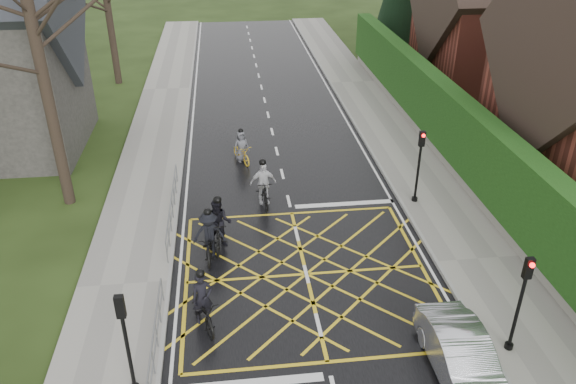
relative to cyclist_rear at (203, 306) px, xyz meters
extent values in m
plane|color=black|center=(3.38, 2.00, -0.62)|extent=(120.00, 120.00, 0.00)
cube|color=black|center=(3.38, 2.00, -0.61)|extent=(9.00, 80.00, 0.01)
cube|color=gray|center=(9.38, 2.00, -0.54)|extent=(3.00, 80.00, 0.15)
cube|color=gray|center=(-2.62, 2.00, -0.54)|extent=(3.00, 80.00, 0.15)
cube|color=slate|center=(11.13, 8.00, -0.27)|extent=(0.50, 38.00, 0.70)
cube|color=#15330E|center=(11.13, 8.00, 1.48)|extent=(0.90, 38.00, 2.80)
cube|color=brown|center=(18.13, 20.00, 2.38)|extent=(9.00, 8.00, 6.00)
cylinder|color=black|center=(14.13, 28.00, -0.02)|extent=(0.50, 0.50, 1.20)
cylinder|color=black|center=(-5.62, 8.00, 4.88)|extent=(0.44, 0.44, 11.00)
cylinder|color=black|center=(-6.62, 16.00, 5.38)|extent=(0.44, 0.44, 12.00)
cylinder|color=black|center=(-5.92, 24.00, 4.38)|extent=(0.44, 0.44, 10.00)
cylinder|color=slate|center=(-1.27, -1.50, 0.38)|extent=(0.05, 5.00, 0.05)
cylinder|color=slate|center=(-1.27, -1.50, -0.07)|extent=(0.04, 5.00, 0.04)
cylinder|color=slate|center=(-1.27, 1.00, -0.12)|extent=(0.04, 0.04, 1.00)
cylinder|color=slate|center=(-1.27, 6.00, 0.38)|extent=(0.05, 6.00, 0.05)
cylinder|color=slate|center=(-1.27, 6.00, -0.07)|extent=(0.04, 6.00, 0.04)
cylinder|color=slate|center=(-1.27, 3.00, -0.12)|extent=(0.04, 0.04, 1.00)
cylinder|color=slate|center=(-1.27, 9.00, -0.12)|extent=(0.04, 0.04, 1.00)
cylinder|color=black|center=(8.48, 6.20, 0.88)|extent=(0.10, 0.10, 3.00)
cylinder|color=black|center=(8.48, 6.20, -0.47)|extent=(0.24, 0.24, 0.30)
cube|color=black|center=(8.48, 6.20, 2.28)|extent=(0.22, 0.16, 0.62)
sphere|color=#FF0C0C|center=(8.48, 6.08, 2.46)|extent=(0.14, 0.14, 0.14)
cylinder|color=black|center=(8.48, -2.20, 0.88)|extent=(0.10, 0.10, 3.00)
cylinder|color=black|center=(8.48, -2.20, -0.47)|extent=(0.24, 0.24, 0.30)
cube|color=black|center=(8.48, -2.20, 2.28)|extent=(0.22, 0.16, 0.62)
sphere|color=#FF0C0C|center=(8.48, -2.32, 2.46)|extent=(0.14, 0.14, 0.14)
cylinder|color=black|center=(-1.72, -2.50, 0.88)|extent=(0.10, 0.10, 3.00)
cube|color=black|center=(-1.72, -2.50, 2.28)|extent=(0.22, 0.16, 0.62)
sphere|color=#FF0C0C|center=(-1.72, -2.38, 2.46)|extent=(0.14, 0.14, 0.14)
imported|color=black|center=(0.00, -0.03, -0.10)|extent=(1.27, 2.08, 1.03)
imported|color=black|center=(0.00, 0.07, 0.26)|extent=(0.74, 0.60, 1.75)
sphere|color=black|center=(0.00, 0.07, 1.15)|extent=(0.27, 0.27, 0.27)
imported|color=black|center=(0.53, 3.98, -0.01)|extent=(0.79, 2.09, 1.23)
imported|color=black|center=(0.53, 4.08, 0.32)|extent=(0.98, 0.80, 1.88)
sphere|color=black|center=(0.53, 4.08, 1.28)|extent=(0.29, 0.29, 0.29)
imported|color=black|center=(0.18, 3.41, -0.11)|extent=(0.71, 1.97, 1.03)
imported|color=black|center=(0.18, 3.51, 0.25)|extent=(1.14, 0.66, 1.75)
sphere|color=black|center=(0.18, 3.51, 1.15)|extent=(0.27, 0.27, 0.27)
imported|color=black|center=(2.33, 6.89, -0.02)|extent=(0.75, 2.04, 1.20)
imported|color=silver|center=(2.33, 6.99, 0.30)|extent=(1.11, 0.55, 1.83)
sphere|color=black|center=(2.33, 6.99, 1.23)|extent=(0.29, 0.29, 0.29)
imported|color=#C09517|center=(1.63, 11.01, -0.17)|extent=(1.18, 1.79, 0.89)
imported|color=#525359|center=(1.63, 11.11, 0.14)|extent=(0.86, 0.72, 1.51)
sphere|color=black|center=(1.63, 11.11, 0.91)|extent=(0.24, 0.24, 0.24)
imported|color=silver|center=(6.79, -2.88, 0.03)|extent=(1.38, 3.93, 1.29)
camera|label=1|loc=(0.99, -13.06, 10.92)|focal=35.00mm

